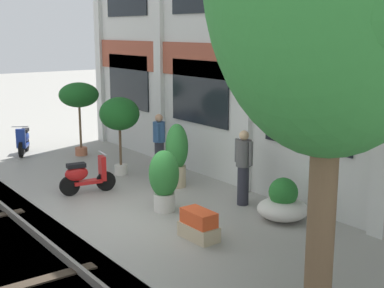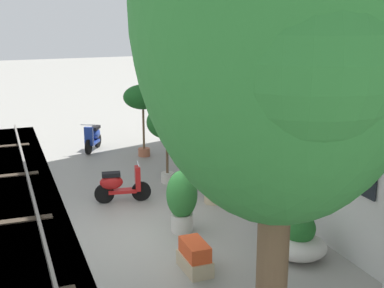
% 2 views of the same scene
% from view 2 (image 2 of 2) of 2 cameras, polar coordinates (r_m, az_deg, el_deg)
% --- Properties ---
extents(ground_plane, '(80.00, 80.00, 0.00)m').
position_cam_2_polar(ground_plane, '(11.49, -4.34, -9.51)').
color(ground_plane, gray).
extents(apartment_facade, '(15.47, 0.64, 8.42)m').
position_cam_2_polar(apartment_facade, '(11.89, 11.44, 11.91)').
color(apartment_facade, silver).
rests_on(apartment_facade, ground).
extents(rail_tracks, '(23.11, 2.80, 0.43)m').
position_cam_2_polar(rail_tracks, '(11.18, -19.07, -11.79)').
color(rail_tracks, '#423F3A').
rests_on(rail_tracks, ground).
extents(broadleaf_tree, '(3.57, 3.40, 7.23)m').
position_cam_2_polar(broadleaf_tree, '(6.10, 9.65, 13.59)').
color(broadleaf_tree, brown).
rests_on(broadleaf_tree, ground).
extents(potted_plant_terracotta_small, '(1.23, 1.23, 2.30)m').
position_cam_2_polar(potted_plant_terracotta_small, '(16.81, -5.26, 4.83)').
color(potted_plant_terracotta_small, '#B76647').
rests_on(potted_plant_terracotta_small, ground).
extents(potted_plant_fluted_column, '(0.66, 0.66, 1.36)m').
position_cam_2_polar(potted_plant_fluted_column, '(11.29, -1.09, -5.87)').
color(potted_plant_fluted_column, beige).
rests_on(potted_plant_fluted_column, ground).
extents(potted_plant_square_trough, '(0.81, 0.45, 0.56)m').
position_cam_2_polar(potted_plant_square_trough, '(9.87, 0.30, -11.97)').
color(potted_plant_square_trough, tan).
rests_on(potted_plant_square_trough, ground).
extents(potted_plant_ribbed_drum, '(0.57, 0.57, 1.61)m').
position_cam_2_polar(potted_plant_ribbed_drum, '(12.90, 2.30, -2.67)').
color(potted_plant_ribbed_drum, tan).
rests_on(potted_plant_ribbed_drum, ground).
extents(potted_plant_tall_urn, '(1.08, 1.08, 2.13)m').
position_cam_2_polar(potted_plant_tall_urn, '(14.21, -2.71, 2.15)').
color(potted_plant_tall_urn, beige).
rests_on(potted_plant_tall_urn, ground).
extents(potted_plant_wide_bowl, '(1.07, 1.07, 0.90)m').
position_cam_2_polar(potted_plant_wide_bowl, '(10.53, 11.34, -10.09)').
color(potted_plant_wide_bowl, beige).
rests_on(potted_plant_wide_bowl, ground).
extents(scooter_near_curb, '(1.24, 0.81, 0.98)m').
position_cam_2_polar(scooter_near_curb, '(18.04, -10.45, 0.71)').
color(scooter_near_curb, black).
rests_on(scooter_near_curb, ground).
extents(scooter_second_parked, '(0.53, 1.38, 0.98)m').
position_cam_2_polar(scooter_second_parked, '(13.17, -7.70, -4.36)').
color(scooter_second_parked, black).
rests_on(scooter_second_parked, ground).
extents(resident_by_doorway, '(0.41, 0.40, 1.61)m').
position_cam_2_polar(resident_by_doorway, '(14.47, 1.70, -0.73)').
color(resident_by_doorway, '#282833').
rests_on(resident_by_doorway, ground).
extents(resident_watching_tracks, '(0.53, 0.34, 1.71)m').
position_cam_2_polar(resident_watching_tracks, '(11.29, 8.16, -5.05)').
color(resident_watching_tracks, '#282833').
rests_on(resident_watching_tracks, ground).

